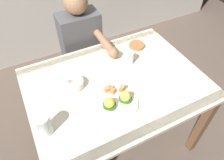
# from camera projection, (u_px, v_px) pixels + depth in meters

# --- Properties ---
(ground_plane) EXTENTS (6.00, 6.00, 0.00)m
(ground_plane) POSITION_uv_depth(u_px,v_px,m) (115.00, 136.00, 1.98)
(ground_plane) COLOR brown
(dining_table) EXTENTS (1.20, 0.90, 0.74)m
(dining_table) POSITION_uv_depth(u_px,v_px,m) (116.00, 92.00, 1.52)
(dining_table) COLOR beige
(dining_table) RESTS_ON ground_plane
(eggs_benedict_plate) EXTENTS (0.27, 0.27, 0.09)m
(eggs_benedict_plate) POSITION_uv_depth(u_px,v_px,m) (117.00, 101.00, 1.30)
(eggs_benedict_plate) COLOR white
(eggs_benedict_plate) RESTS_ON dining_table
(fruit_bowl) EXTENTS (0.12, 0.12, 0.06)m
(fruit_bowl) POSITION_uv_depth(u_px,v_px,m) (74.00, 83.00, 1.39)
(fruit_bowl) COLOR white
(fruit_bowl) RESTS_ON dining_table
(coffee_mug) EXTENTS (0.11, 0.08, 0.09)m
(coffee_mug) POSITION_uv_depth(u_px,v_px,m) (129.00, 57.00, 1.55)
(coffee_mug) COLOR white
(coffee_mug) RESTS_ON dining_table
(fork) EXTENTS (0.12, 0.12, 0.00)m
(fork) POSITION_uv_depth(u_px,v_px,m) (155.00, 66.00, 1.55)
(fork) COLOR silver
(fork) RESTS_ON dining_table
(water_glass_near) EXTENTS (0.08, 0.08, 0.13)m
(water_glass_near) POSITION_uv_depth(u_px,v_px,m) (44.00, 125.00, 1.14)
(water_glass_near) COLOR silver
(water_glass_near) RESTS_ON dining_table
(side_plate) EXTENTS (0.20, 0.20, 0.04)m
(side_plate) POSITION_uv_depth(u_px,v_px,m) (137.00, 46.00, 1.70)
(side_plate) COLOR white
(side_plate) RESTS_ON dining_table
(diner_person) EXTENTS (0.34, 0.54, 1.14)m
(diner_person) POSITION_uv_depth(u_px,v_px,m) (83.00, 46.00, 1.87)
(diner_person) COLOR #33333D
(diner_person) RESTS_ON ground_plane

